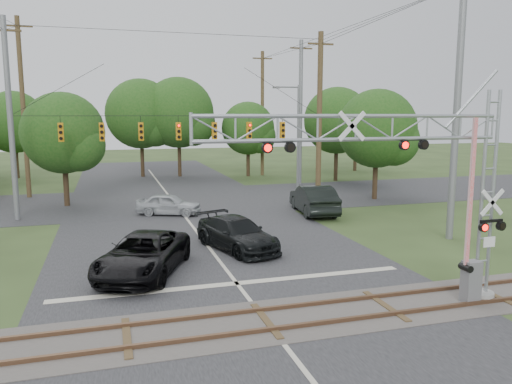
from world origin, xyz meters
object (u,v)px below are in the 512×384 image
object	(u,v)px
crossing_gantry	(410,177)
traffic_signal_span	(192,122)
sedan_silver	(169,204)
streetlight	(296,132)
car_dark	(237,234)
pickup_black	(143,254)

from	to	relation	value
crossing_gantry	traffic_signal_span	xyz separation A→B (m)	(-3.54, 18.36, 1.38)
sedan_silver	streetlight	world-z (taller)	streetlight
crossing_gantry	streetlight	world-z (taller)	streetlight
car_dark	sedan_silver	world-z (taller)	car_dark
traffic_signal_span	streetlight	size ratio (longest dim) A/B	2.30
sedan_silver	traffic_signal_span	bearing A→B (deg)	-36.32
crossing_gantry	traffic_signal_span	bearing A→B (deg)	100.92
traffic_signal_span	sedan_silver	xyz separation A→B (m)	(-1.71, -1.02, -4.95)
car_dark	sedan_silver	bearing A→B (deg)	85.19
crossing_gantry	pickup_black	world-z (taller)	crossing_gantry
crossing_gantry	car_dark	distance (m)	9.68
pickup_black	car_dark	size ratio (longest dim) A/B	1.11
crossing_gantry	car_dark	world-z (taller)	crossing_gantry
streetlight	car_dark	bearing A→B (deg)	-119.33
traffic_signal_span	pickup_black	xyz separation A→B (m)	(-4.03, -12.36, -4.83)
car_dark	streetlight	distance (m)	18.92
pickup_black	streetlight	distance (m)	23.22
traffic_signal_span	car_dark	bearing A→B (deg)	-88.26
crossing_gantry	traffic_signal_span	world-z (taller)	traffic_signal_span
pickup_black	streetlight	xyz separation A→B (m)	(13.40, 18.55, 3.93)
traffic_signal_span	sedan_silver	bearing A→B (deg)	-149.21
sedan_silver	streetlight	xyz separation A→B (m)	(11.07, 7.22, 4.05)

